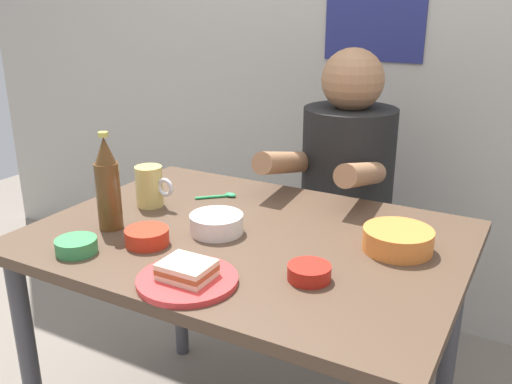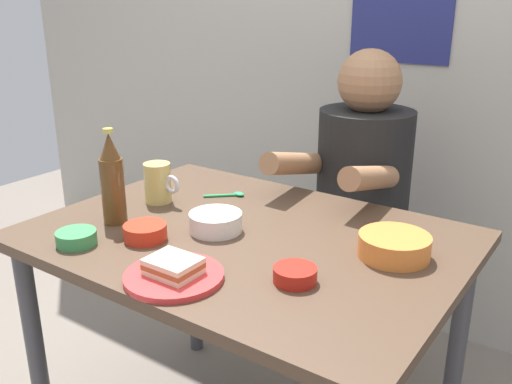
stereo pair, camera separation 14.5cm
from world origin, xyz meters
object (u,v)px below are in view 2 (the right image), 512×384
(person_seated, at_px, (362,170))
(beer_mug, at_px, (158,183))
(dining_table, at_px, (245,265))
(plate_orange, at_px, (174,276))
(beer_bottle, at_px, (112,181))
(sandwich, at_px, (173,266))
(stool, at_px, (357,278))
(sambal_bowl_red, at_px, (295,274))

(person_seated, relative_size, beer_mug, 5.71)
(dining_table, bearing_deg, beer_mug, 172.79)
(plate_orange, xyz_separation_m, beer_bottle, (-0.36, 0.15, 0.11))
(plate_orange, bearing_deg, beer_mug, 137.75)
(sandwich, bearing_deg, beer_bottle, 156.81)
(sandwich, bearing_deg, beer_mug, 137.75)
(person_seated, bearing_deg, plate_orange, -91.76)
(stool, xyz_separation_m, beer_bottle, (-0.38, -0.77, 0.51))
(sambal_bowl_red, bearing_deg, beer_bottle, 178.89)
(person_seated, xyz_separation_m, sambal_bowl_red, (0.20, -0.77, -0.01))
(person_seated, height_order, beer_bottle, person_seated)
(beer_bottle, bearing_deg, stool, 63.43)
(beer_mug, bearing_deg, sandwich, -42.25)
(stool, height_order, beer_mug, beer_mug)
(person_seated, xyz_separation_m, sandwich, (-0.03, -0.91, 0.01))
(stool, xyz_separation_m, person_seated, (-0.00, -0.01, 0.42))
(beer_bottle, bearing_deg, dining_table, 22.46)
(plate_orange, bearing_deg, stool, 88.26)
(sandwich, xyz_separation_m, beer_bottle, (-0.36, 0.15, 0.09))
(sandwich, distance_m, sambal_bowl_red, 0.26)
(stool, relative_size, sambal_bowl_red, 4.69)
(plate_orange, bearing_deg, person_seated, 88.24)
(dining_table, bearing_deg, sandwich, -86.20)
(plate_orange, height_order, sandwich, sandwich)
(dining_table, bearing_deg, stool, 85.70)
(plate_orange, bearing_deg, sandwich, 86.42)
(dining_table, relative_size, person_seated, 1.53)
(plate_orange, xyz_separation_m, beer_mug, (-0.37, 0.34, 0.05))
(plate_orange, relative_size, beer_bottle, 0.84)
(stool, height_order, sambal_bowl_red, sambal_bowl_red)
(beer_mug, relative_size, beer_bottle, 0.48)
(plate_orange, bearing_deg, dining_table, 93.80)
(dining_table, bearing_deg, person_seated, 85.62)
(plate_orange, distance_m, beer_bottle, 0.40)
(beer_mug, distance_m, beer_bottle, 0.19)
(plate_orange, height_order, sambal_bowl_red, sambal_bowl_red)
(sambal_bowl_red, bearing_deg, dining_table, 148.15)
(sandwich, relative_size, beer_mug, 0.87)
(person_seated, relative_size, sambal_bowl_red, 7.49)
(person_seated, distance_m, sandwich, 0.91)
(stool, distance_m, person_seated, 0.42)
(person_seated, relative_size, beer_bottle, 2.75)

